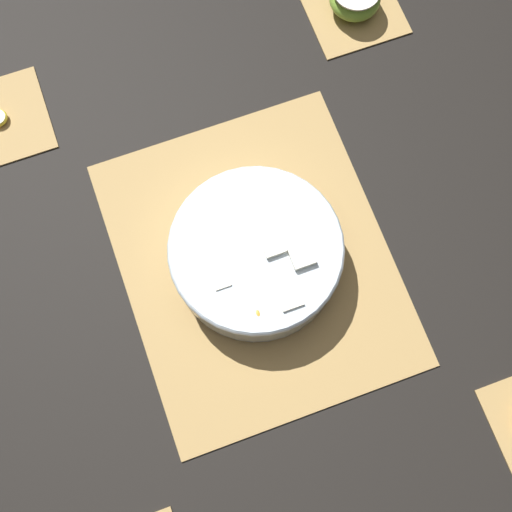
{
  "coord_description": "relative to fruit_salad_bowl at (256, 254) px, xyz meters",
  "views": [
    {
      "loc": [
        -0.27,
        0.1,
        0.99
      ],
      "look_at": [
        0.0,
        0.0,
        0.03
      ],
      "focal_mm": 50.0,
      "sensor_mm": 36.0,
      "label": 1
    }
  ],
  "objects": [
    {
      "name": "fruit_salad_bowl",
      "position": [
        0.0,
        0.0,
        0.0
      ],
      "size": [
        0.24,
        0.24,
        0.08
      ],
      "color": "silver",
      "rests_on": "bamboo_mat_center"
    },
    {
      "name": "ground_plane",
      "position": [
        0.0,
        -0.0,
        -0.05
      ],
      "size": [
        6.0,
        6.0,
        0.0
      ],
      "primitive_type": "plane",
      "color": "black"
    },
    {
      "name": "bamboo_mat_center",
      "position": [
        0.0,
        -0.0,
        -0.04
      ],
      "size": [
        0.46,
        0.38,
        0.01
      ],
      "color": "#A8844C",
      "rests_on": "ground_plane"
    },
    {
      "name": "coaster_mat_near_right",
      "position": [
        0.35,
        -0.29,
        -0.04
      ],
      "size": [
        0.15,
        0.15,
        0.01
      ],
      "color": "#A8844C",
      "rests_on": "ground_plane"
    }
  ]
}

